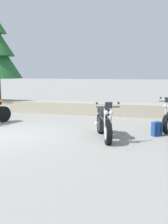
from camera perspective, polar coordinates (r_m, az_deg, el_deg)
ground_plane at (r=9.28m, az=-16.17°, el=-4.49°), size 120.00×120.00×0.00m
stone_wall at (r=13.51m, az=-5.82°, el=0.94°), size 36.00×0.80×0.55m
motorcycle_black_centre at (r=8.40m, az=4.11°, el=-2.12°), size 0.95×2.00×1.18m
rider_backpack at (r=9.02m, az=14.50°, el=-3.21°), size 0.35×0.34×0.47m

